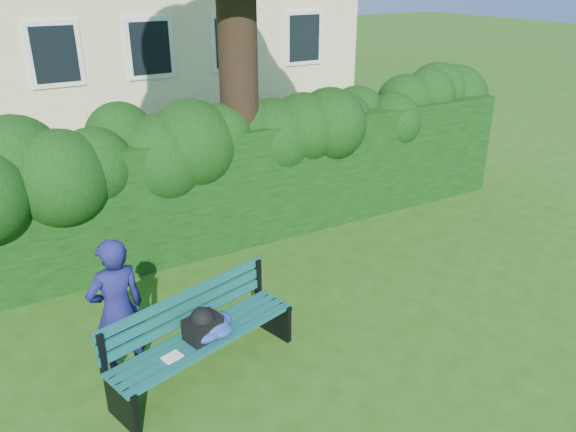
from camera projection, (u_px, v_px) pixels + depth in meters
ground at (311, 299)px, 7.25m from camera, size 80.00×80.00×0.00m
hedge at (236, 183)px, 8.63m from camera, size 10.00×1.00×1.80m
park_bench at (203, 332)px, 5.76m from camera, size 2.14×1.09×0.89m
man_reading at (117, 311)px, 5.59m from camera, size 0.62×0.45×1.58m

